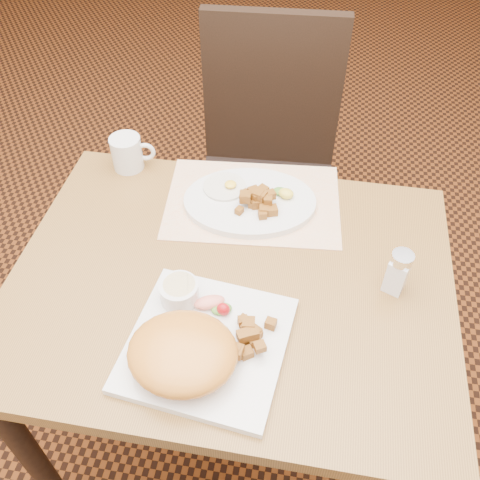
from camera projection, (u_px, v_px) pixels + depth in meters
name	position (u px, v px, depth m)	size (l,w,h in m)	color
ground	(234.00, 433.00, 1.64)	(8.00, 8.00, 0.00)	black
table	(231.00, 309.00, 1.17)	(0.90, 0.70, 0.75)	olive
chair_far	(267.00, 162.00, 1.68)	(0.45, 0.46, 0.97)	black
placemat	(253.00, 201.00, 1.24)	(0.40, 0.28, 0.00)	white
plate_square	(207.00, 344.00, 0.97)	(0.28, 0.28, 0.02)	silver
plate_oval	(250.00, 202.00, 1.23)	(0.30, 0.23, 0.02)	silver
hollandaise_mound	(182.00, 353.00, 0.91)	(0.19, 0.17, 0.07)	orange
ramekin	(179.00, 291.00, 1.02)	(0.07, 0.07, 0.04)	silver
garnish_sq	(215.00, 305.00, 1.01)	(0.08, 0.05, 0.03)	#387223
fried_egg	(225.00, 186.00, 1.25)	(0.10, 0.10, 0.02)	white
garnish_ov	(284.00, 193.00, 1.23)	(0.06, 0.05, 0.02)	#387223
salt_shaker	(398.00, 271.00, 1.03)	(0.05, 0.05, 0.10)	white
coffee_mug	(128.00, 153.00, 1.30)	(0.11, 0.08, 0.08)	silver
home_fries_sq	(247.00, 337.00, 0.95)	(0.09, 0.10, 0.04)	#8F5517
home_fries_ov	(257.00, 200.00, 1.20)	(0.10, 0.09, 0.04)	#8F5517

